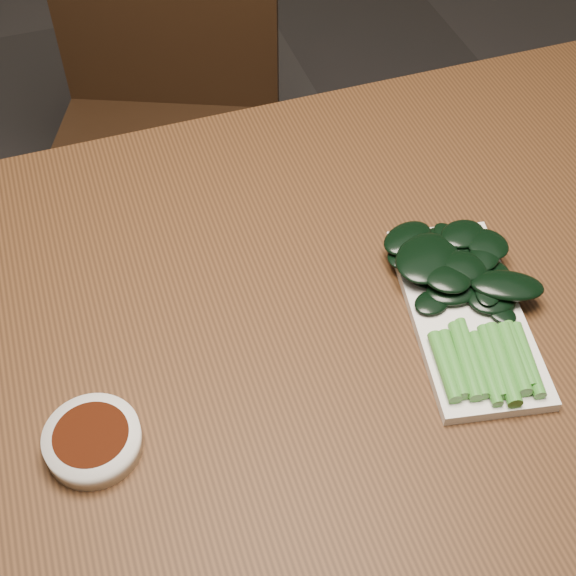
{
  "coord_description": "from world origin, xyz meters",
  "views": [
    {
      "loc": [
        -0.19,
        -0.55,
        1.49
      ],
      "look_at": [
        0.01,
        0.04,
        0.76
      ],
      "focal_mm": 50.0,
      "sensor_mm": 36.0,
      "label": 1
    }
  ],
  "objects_px": {
    "chair_far": "(163,122)",
    "sauce_bowl": "(93,441)",
    "table": "(291,353)",
    "gai_lan": "(466,289)",
    "serving_plate": "(466,314)"
  },
  "relations": [
    {
      "from": "table",
      "to": "sauce_bowl",
      "type": "relative_size",
      "value": 14.07
    },
    {
      "from": "table",
      "to": "chair_far",
      "type": "height_order",
      "value": "chair_far"
    },
    {
      "from": "table",
      "to": "gai_lan",
      "type": "distance_m",
      "value": 0.23
    },
    {
      "from": "chair_far",
      "to": "gai_lan",
      "type": "height_order",
      "value": "chair_far"
    },
    {
      "from": "chair_far",
      "to": "sauce_bowl",
      "type": "relative_size",
      "value": 8.94
    },
    {
      "from": "chair_far",
      "to": "sauce_bowl",
      "type": "xyz_separation_m",
      "value": [
        -0.23,
        -0.85,
        0.28
      ]
    },
    {
      "from": "sauce_bowl",
      "to": "gai_lan",
      "type": "xyz_separation_m",
      "value": [
        0.45,
        0.05,
        0.01
      ]
    },
    {
      "from": "chair_far",
      "to": "gai_lan",
      "type": "distance_m",
      "value": 0.87
    },
    {
      "from": "table",
      "to": "chair_far",
      "type": "xyz_separation_m",
      "value": [
        -0.02,
        0.75,
        -0.19
      ]
    },
    {
      "from": "table",
      "to": "sauce_bowl",
      "type": "bearing_deg",
      "value": -158.54
    },
    {
      "from": "table",
      "to": "serving_plate",
      "type": "height_order",
      "value": "serving_plate"
    },
    {
      "from": "table",
      "to": "chair_far",
      "type": "distance_m",
      "value": 0.77
    },
    {
      "from": "chair_far",
      "to": "sauce_bowl",
      "type": "bearing_deg",
      "value": -82.43
    },
    {
      "from": "sauce_bowl",
      "to": "serving_plate",
      "type": "height_order",
      "value": "sauce_bowl"
    },
    {
      "from": "serving_plate",
      "to": "sauce_bowl",
      "type": "bearing_deg",
      "value": -175.93
    }
  ]
}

